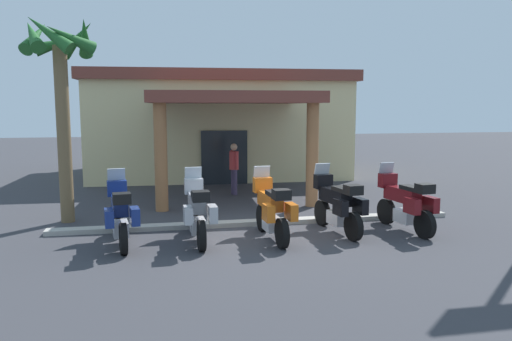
# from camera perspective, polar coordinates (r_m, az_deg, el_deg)

# --- Properties ---
(ground_plane) EXTENTS (80.00, 80.00, 0.00)m
(ground_plane) POSITION_cam_1_polar(r_m,az_deg,el_deg) (11.99, 1.47, -7.32)
(ground_plane) COLOR #38383D
(motel_building) EXTENTS (11.41, 12.56, 4.48)m
(motel_building) POSITION_cam_1_polar(r_m,az_deg,el_deg) (22.59, -4.44, 5.47)
(motel_building) COLOR beige
(motel_building) RESTS_ON ground_plane
(motorcycle_blue) EXTENTS (0.80, 2.21, 1.61)m
(motorcycle_blue) POSITION_cam_1_polar(r_m,az_deg,el_deg) (11.32, -15.34, -4.84)
(motorcycle_blue) COLOR black
(motorcycle_blue) RESTS_ON ground_plane
(motorcycle_silver) EXTENTS (0.71, 2.21, 1.61)m
(motorcycle_silver) POSITION_cam_1_polar(r_m,az_deg,el_deg) (11.26, -6.74, -4.68)
(motorcycle_silver) COLOR black
(motorcycle_silver) RESTS_ON ground_plane
(motorcycle_orange) EXTENTS (0.73, 2.21, 1.61)m
(motorcycle_orange) POSITION_cam_1_polar(r_m,az_deg,el_deg) (11.38, 1.84, -4.50)
(motorcycle_orange) COLOR black
(motorcycle_orange) RESTS_ON ground_plane
(motorcycle_black) EXTENTS (0.81, 2.21, 1.61)m
(motorcycle_black) POSITION_cam_1_polar(r_m,az_deg,el_deg) (12.11, 9.38, -3.88)
(motorcycle_black) COLOR black
(motorcycle_black) RESTS_ON ground_plane
(motorcycle_maroon) EXTENTS (0.80, 2.21, 1.61)m
(motorcycle_maroon) POSITION_cam_1_polar(r_m,az_deg,el_deg) (12.67, 16.80, -3.60)
(motorcycle_maroon) COLOR black
(motorcycle_maroon) RESTS_ON ground_plane
(pedestrian) EXTENTS (0.32, 0.52, 1.77)m
(pedestrian) POSITION_cam_1_polar(r_m,az_deg,el_deg) (17.08, -2.54, 0.64)
(pedestrian) COLOR #3F334C
(pedestrian) RESTS_ON ground_plane
(palm_tree_roadside) EXTENTS (1.97, 2.03, 5.33)m
(palm_tree_roadside) POSITION_cam_1_polar(r_m,az_deg,el_deg) (13.84, -21.55, 10.68)
(palm_tree_roadside) COLOR brown
(palm_tree_roadside) RESTS_ON ground_plane
(curb_strip) EXTENTS (10.44, 0.36, 0.12)m
(curb_strip) POSITION_cam_1_polar(r_m,az_deg,el_deg) (12.90, 0.35, -5.98)
(curb_strip) COLOR #ADA89E
(curb_strip) RESTS_ON ground_plane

